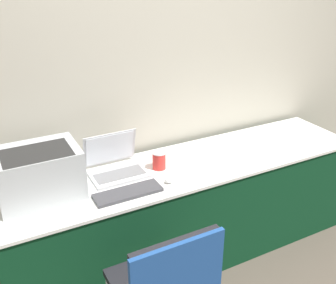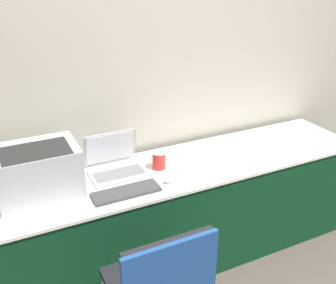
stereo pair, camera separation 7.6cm
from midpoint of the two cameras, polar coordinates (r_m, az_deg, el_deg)
ground_plane at (r=2.91m, az=6.47°, el=-19.02°), size 14.00×14.00×0.00m
wall_back at (r=2.78m, az=0.32°, el=10.10°), size 8.00×0.05×2.60m
table at (r=2.86m, az=3.67°, el=-9.88°), size 2.57×0.61×0.76m
printer at (r=2.37m, az=-17.52°, el=-3.86°), size 0.47×0.34×0.29m
laptop_left at (r=2.56m, az=-6.79°, el=-3.18°), size 0.36×0.30×0.25m
external_keyboard at (r=2.34m, az=-5.16°, el=-7.25°), size 0.40×0.14×0.02m
coffee_cup at (r=2.58m, az=-0.48°, el=-2.63°), size 0.09×0.09×0.12m
mouse at (r=2.43m, az=0.89°, el=-5.62°), size 0.06×0.04×0.03m
chair at (r=2.03m, az=0.15°, el=-19.86°), size 0.47×0.45×0.90m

